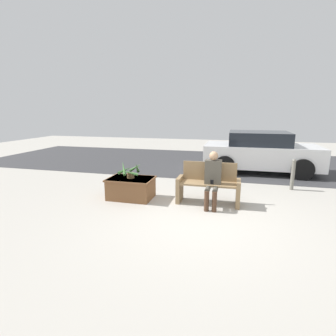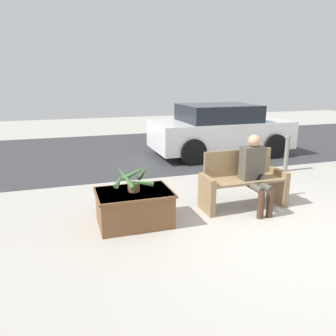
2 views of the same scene
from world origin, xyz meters
name	(u,v)px [view 2 (image 2 of 2)]	position (x,y,z in m)	size (l,w,h in m)	color
ground_plane	(276,231)	(0.00, 0.00, 0.00)	(30.00, 30.00, 0.00)	#ADA89E
road_surface	(157,148)	(0.00, 6.02, 0.00)	(20.00, 6.00, 0.01)	#38383A
bench	(242,182)	(0.02, 1.01, 0.43)	(1.43, 0.50, 0.94)	#8C704C
person_seated	(255,169)	(0.12, 0.82, 0.68)	(0.36, 0.61, 1.24)	#4C473D
planter_box	(134,206)	(-1.85, 0.88, 0.27)	(1.09, 0.78, 0.51)	brown
potted_plant	(133,179)	(-1.86, 0.88, 0.69)	(0.57, 0.57, 0.42)	brown
parked_car	(220,130)	(1.44, 4.70, 0.70)	(3.81, 1.98, 1.41)	silver
bollard_post	(287,152)	(2.13, 2.63, 0.45)	(0.11, 0.11, 0.85)	slate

